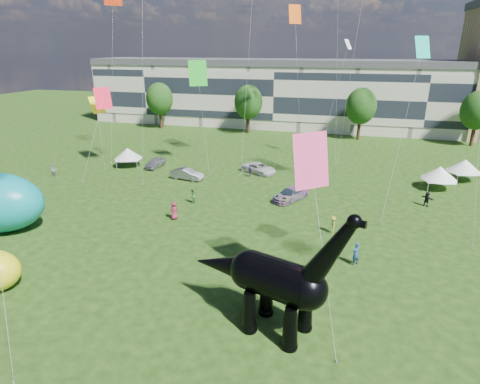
# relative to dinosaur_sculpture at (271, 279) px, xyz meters

# --- Properties ---
(ground) EXTENTS (220.00, 220.00, 0.00)m
(ground) POSITION_rel_dinosaur_sculpture_xyz_m (-3.28, 0.53, -3.21)
(ground) COLOR #16330C
(ground) RESTS_ON ground
(terrace_row) EXTENTS (78.00, 11.00, 12.00)m
(terrace_row) POSITION_rel_dinosaur_sculpture_xyz_m (-11.28, 62.53, 2.79)
(terrace_row) COLOR beige
(terrace_row) RESTS_ON ground
(tree_far_left) EXTENTS (5.20, 5.20, 9.44)m
(tree_far_left) POSITION_rel_dinosaur_sculpture_xyz_m (-33.28, 53.53, 3.09)
(tree_far_left) COLOR #382314
(tree_far_left) RESTS_ON ground
(tree_mid_left) EXTENTS (5.20, 5.20, 9.44)m
(tree_mid_left) POSITION_rel_dinosaur_sculpture_xyz_m (-15.28, 53.53, 3.09)
(tree_mid_left) COLOR #382314
(tree_mid_left) RESTS_ON ground
(tree_mid_right) EXTENTS (5.20, 5.20, 9.44)m
(tree_mid_right) POSITION_rel_dinosaur_sculpture_xyz_m (4.72, 53.53, 3.09)
(tree_mid_right) COLOR #382314
(tree_mid_right) RESTS_ON ground
(tree_far_right) EXTENTS (5.20, 5.20, 9.44)m
(tree_far_right) POSITION_rel_dinosaur_sculpture_xyz_m (22.72, 53.53, 3.09)
(tree_far_right) COLOR #382314
(tree_far_right) RESTS_ON ground
(dinosaur_sculpture) EXTENTS (10.29, 4.68, 8.49)m
(dinosaur_sculpture) POSITION_rel_dinosaur_sculpture_xyz_m (0.00, 0.00, 0.00)
(dinosaur_sculpture) COLOR black
(dinosaur_sculpture) RESTS_ON ground
(car_silver) EXTENTS (1.83, 4.03, 1.34)m
(car_silver) POSITION_rel_dinosaur_sculpture_xyz_m (-21.64, 28.05, -2.54)
(car_silver) COLOR #BABABF
(car_silver) RESTS_ON ground
(car_grey) EXTENTS (4.29, 2.03, 1.36)m
(car_grey) POSITION_rel_dinosaur_sculpture_xyz_m (-15.45, 24.39, -2.53)
(car_grey) COLOR slate
(car_grey) RESTS_ON ground
(car_white) EXTENTS (5.24, 4.24, 1.33)m
(car_white) POSITION_rel_dinosaur_sculpture_xyz_m (-7.53, 29.29, -2.54)
(car_white) COLOR white
(car_white) RESTS_ON ground
(car_dark) EXTENTS (3.94, 5.03, 1.36)m
(car_dark) POSITION_rel_dinosaur_sculpture_xyz_m (-2.08, 20.79, -2.53)
(car_dark) COLOR #595960
(car_dark) RESTS_ON ground
(gazebo_near) EXTENTS (4.21, 4.21, 2.67)m
(gazebo_near) POSITION_rel_dinosaur_sculpture_xyz_m (13.66, 28.99, -1.33)
(gazebo_near) COLOR white
(gazebo_near) RESTS_ON ground
(gazebo_far) EXTENTS (4.71, 4.71, 2.65)m
(gazebo_far) POSITION_rel_dinosaur_sculpture_xyz_m (17.12, 33.14, -1.35)
(gazebo_far) COLOR white
(gazebo_far) RESTS_ON ground
(gazebo_left) EXTENTS (4.69, 4.69, 2.57)m
(gazebo_left) POSITION_rel_dinosaur_sculpture_xyz_m (-25.36, 27.52, -1.40)
(gazebo_left) COLOR silver
(gazebo_left) RESTS_ON ground
(visitors) EXTENTS (51.13, 42.83, 1.83)m
(visitors) POSITION_rel_dinosaur_sculpture_xyz_m (-3.79, 14.39, -2.37)
(visitors) COLOR #2E6873
(visitors) RESTS_ON ground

